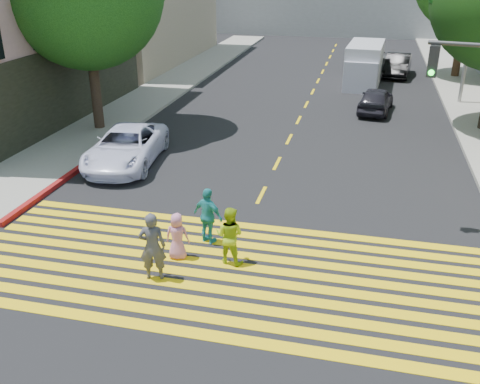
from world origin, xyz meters
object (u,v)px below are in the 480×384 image
at_px(pedestrian_woman, 229,235).
at_px(pedestrian_child, 177,236).
at_px(pedestrian_man, 152,246).
at_px(dark_car_parked, 398,65).
at_px(dark_car_near, 376,100).
at_px(white_sedan, 126,147).
at_px(silver_car, 372,57).
at_px(white_van, 364,66).
at_px(pedestrian_extra, 208,216).

relative_size(pedestrian_woman, pedestrian_child, 1.21).
bearing_deg(pedestrian_man, dark_car_parked, -120.15).
bearing_deg(dark_car_parked, pedestrian_child, -97.50).
xyz_separation_m(pedestrian_child, dark_car_near, (4.83, 15.70, -0.00)).
height_order(pedestrian_man, pedestrian_woman, pedestrian_man).
bearing_deg(pedestrian_man, white_sedan, -77.43).
relative_size(pedestrian_man, silver_car, 0.39).
bearing_deg(white_van, pedestrian_man, -97.14).
distance_m(pedestrian_child, dark_car_parked, 25.80).
bearing_deg(pedestrian_extra, pedestrian_child, 83.18).
relative_size(pedestrian_man, pedestrian_extra, 1.10).
bearing_deg(pedestrian_extra, silver_car, -76.10).
height_order(pedestrian_man, pedestrian_extra, pedestrian_man).
distance_m(white_sedan, silver_car, 23.85).
height_order(pedestrian_man, dark_car_near, pedestrian_man).
bearing_deg(white_van, pedestrian_extra, -96.08).
height_order(pedestrian_extra, white_sedan, pedestrian_extra).
bearing_deg(pedestrian_extra, dark_car_near, -84.08).
relative_size(dark_car_near, dark_car_parked, 0.86).
relative_size(pedestrian_woman, white_sedan, 0.31).
relative_size(dark_car_near, white_van, 0.70).
height_order(pedestrian_child, white_sedan, white_sedan).
bearing_deg(white_van, dark_car_parked, 60.62).
bearing_deg(dark_car_near, pedestrian_child, 80.09).
xyz_separation_m(dark_car_parked, white_van, (-2.08, -3.23, 0.45)).
bearing_deg(white_sedan, pedestrian_man, -67.87).
distance_m(pedestrian_woman, pedestrian_extra, 1.18).
xyz_separation_m(dark_car_near, dark_car_parked, (1.29, 9.37, 0.08)).
bearing_deg(silver_car, pedestrian_woman, 78.84).
bearing_deg(pedestrian_man, silver_car, -115.65).
distance_m(pedestrian_extra, white_sedan, 6.92).
bearing_deg(pedestrian_child, pedestrian_woman, 179.41).
bearing_deg(pedestrian_child, pedestrian_extra, -124.27).
xyz_separation_m(pedestrian_man, dark_car_near, (5.07, 16.74, -0.25)).
bearing_deg(silver_car, pedestrian_child, 76.17).
bearing_deg(dark_car_near, silver_car, -81.32).
relative_size(dark_car_parked, white_van, 0.81).
bearing_deg(pedestrian_child, pedestrian_man, 71.95).
relative_size(pedestrian_child, white_van, 0.24).
xyz_separation_m(pedestrian_child, dark_car_parked, (6.13, 25.06, 0.08)).
bearing_deg(pedestrian_woman, dark_car_parked, -92.93).
distance_m(pedestrian_man, pedestrian_woman, 1.97).
distance_m(pedestrian_extra, silver_car, 27.58).
bearing_deg(dark_car_near, white_sedan, 54.21).
relative_size(pedestrian_woman, silver_car, 0.34).
height_order(silver_car, dark_car_parked, dark_car_parked).
height_order(pedestrian_child, dark_car_parked, dark_car_parked).
height_order(pedestrian_child, silver_car, silver_car).
height_order(pedestrian_man, pedestrian_child, pedestrian_man).
distance_m(white_sedan, dark_car_parked, 21.63).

